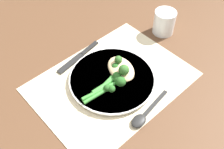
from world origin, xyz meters
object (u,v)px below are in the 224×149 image
broccoli_stalk_front (115,72)px  plate (112,79)px  broccoli_stalk_rear (114,79)px  broccoli_stalk_right (116,82)px  spoon (142,117)px  knife (79,56)px  water_glass (164,22)px  chicken_fillet (121,69)px  broccoli_stalk_left (105,91)px

broccoli_stalk_front → plate: bearing=-86.8°
broccoli_stalk_front → broccoli_stalk_rear: (-0.02, -0.02, -0.00)m
plate → broccoli_stalk_front: bearing=14.4°
broccoli_stalk_front → broccoli_stalk_right: size_ratio=0.78×
broccoli_stalk_rear → spoon: broccoli_stalk_rear is taller
plate → broccoli_stalk_right: size_ratio=1.86×
knife → plate: bearing=175.0°
broccoli_stalk_right → knife: 0.18m
broccoli_stalk_front → water_glass: bearing=87.9°
knife → water_glass: 0.32m
chicken_fillet → spoon: size_ratio=0.78×
broccoli_stalk_left → broccoli_stalk_rear: bearing=113.3°
broccoli_stalk_front → knife: size_ratio=0.60×
chicken_fillet → broccoli_stalk_front: size_ratio=1.14×
broccoli_stalk_front → broccoli_stalk_right: broccoli_stalk_right is taller
broccoli_stalk_front → spoon: size_ratio=0.68×
broccoli_stalk_front → spoon: 0.16m
plate → water_glass: bearing=9.4°
chicken_fillet → plate: bearing=179.6°
broccoli_stalk_rear → plate: bearing=160.8°
chicken_fillet → broccoli_stalk_rear: 0.04m
knife → water_glass: size_ratio=2.12×
broccoli_stalk_front → spoon: broccoli_stalk_front is taller
plate → spoon: (-0.03, -0.15, -0.00)m
chicken_fillet → spoon: bearing=-113.2°
chicken_fillet → broccoli_stalk_right: broccoli_stalk_right is taller
chicken_fillet → broccoli_stalk_front: bearing=166.9°
chicken_fillet → broccoli_stalk_front: broccoli_stalk_front is taller
chicken_fillet → water_glass: water_glass is taller
broccoli_stalk_right → spoon: broccoli_stalk_right is taller
broccoli_stalk_right → spoon: (-0.02, -0.13, -0.02)m
plate → broccoli_stalk_rear: bearing=-112.1°
knife → spoon: (-0.02, -0.30, 0.00)m
broccoli_stalk_right → water_glass: (0.31, 0.08, 0.01)m
spoon → water_glass: (0.32, 0.20, 0.03)m
chicken_fillet → broccoli_stalk_rear: (-0.04, -0.01, -0.00)m
broccoli_stalk_front → broccoli_stalk_left: bearing=-75.7°
plate → chicken_fillet: (0.04, -0.00, 0.02)m
chicken_fillet → broccoli_stalk_right: (-0.05, -0.03, -0.00)m
plate → knife: (-0.01, 0.15, -0.01)m
plate → broccoli_stalk_rear: (-0.01, -0.01, 0.02)m
plate → spoon: size_ratio=1.63×
plate → water_glass: 0.30m
spoon → plate: bearing=-17.6°
broccoli_stalk_rear → broccoli_stalk_left: bearing=-69.6°
broccoli_stalk_right → knife: (-0.00, 0.18, -0.02)m
plate → broccoli_stalk_left: size_ratio=2.66×
broccoli_stalk_rear → broccoli_stalk_left: (-0.05, -0.01, -0.00)m
chicken_fillet → knife: chicken_fillet is taller
chicken_fillet → broccoli_stalk_rear: bearing=-162.3°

